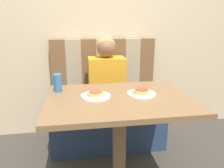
{
  "coord_description": "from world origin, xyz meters",
  "views": [
    {
      "loc": [
        -0.28,
        -1.42,
        1.29
      ],
      "look_at": [
        0.0,
        0.36,
        0.76
      ],
      "focal_mm": 35.0,
      "sensor_mm": 36.0,
      "label": 1
    }
  ],
  "objects_px": {
    "plate_left": "(96,96)",
    "pizza_right": "(141,91)",
    "person": "(107,71)",
    "drinking_cup": "(58,83)",
    "pizza_left": "(96,93)",
    "plate_right": "(141,94)"
  },
  "relations": [
    {
      "from": "drinking_cup",
      "to": "plate_right",
      "type": "bearing_deg",
      "value": -15.75
    },
    {
      "from": "pizza_left",
      "to": "pizza_right",
      "type": "relative_size",
      "value": 1.0
    },
    {
      "from": "person",
      "to": "plate_left",
      "type": "distance_m",
      "value": 0.7
    },
    {
      "from": "person",
      "to": "plate_right",
      "type": "xyz_separation_m",
      "value": [
        0.17,
        -0.68,
        -0.02
      ]
    },
    {
      "from": "person",
      "to": "pizza_left",
      "type": "distance_m",
      "value": 0.7
    },
    {
      "from": "plate_right",
      "to": "drinking_cup",
      "type": "xyz_separation_m",
      "value": [
        -0.6,
        0.17,
        0.06
      ]
    },
    {
      "from": "pizza_left",
      "to": "pizza_right",
      "type": "height_order",
      "value": "same"
    },
    {
      "from": "plate_left",
      "to": "plate_right",
      "type": "distance_m",
      "value": 0.33
    },
    {
      "from": "plate_left",
      "to": "pizza_right",
      "type": "bearing_deg",
      "value": 0.0
    },
    {
      "from": "plate_right",
      "to": "drinking_cup",
      "type": "bearing_deg",
      "value": 164.25
    },
    {
      "from": "plate_left",
      "to": "pizza_right",
      "type": "height_order",
      "value": "pizza_right"
    },
    {
      "from": "pizza_left",
      "to": "pizza_right",
      "type": "xyz_separation_m",
      "value": [
        0.33,
        0.0,
        0.0
      ]
    },
    {
      "from": "plate_right",
      "to": "pizza_right",
      "type": "xyz_separation_m",
      "value": [
        -0.0,
        0.0,
        0.02
      ]
    },
    {
      "from": "plate_right",
      "to": "pizza_right",
      "type": "height_order",
      "value": "pizza_right"
    },
    {
      "from": "plate_left",
      "to": "pizza_left",
      "type": "distance_m",
      "value": 0.02
    },
    {
      "from": "pizza_right",
      "to": "drinking_cup",
      "type": "bearing_deg",
      "value": 164.25
    },
    {
      "from": "pizza_right",
      "to": "person",
      "type": "bearing_deg",
      "value": 103.68
    },
    {
      "from": "person",
      "to": "drinking_cup",
      "type": "height_order",
      "value": "person"
    },
    {
      "from": "person",
      "to": "drinking_cup",
      "type": "relative_size",
      "value": 4.8
    },
    {
      "from": "plate_left",
      "to": "drinking_cup",
      "type": "relative_size",
      "value": 1.54
    },
    {
      "from": "plate_right",
      "to": "person",
      "type": "bearing_deg",
      "value": 103.68
    },
    {
      "from": "person",
      "to": "pizza_right",
      "type": "distance_m",
      "value": 0.7
    }
  ]
}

